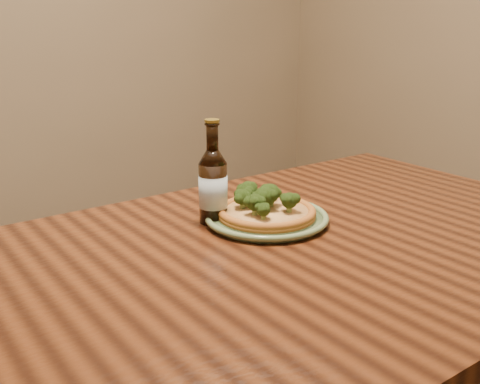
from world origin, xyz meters
TOP-DOWN VIEW (x-y plane):
  - table at (0.00, 0.10)m, footprint 1.60×0.90m
  - plate at (0.11, 0.23)m, footprint 0.28×0.28m
  - pizza at (0.11, 0.23)m, footprint 0.22×0.22m
  - beer_bottle at (0.02, 0.30)m, footprint 0.06×0.06m

SIDE VIEW (x-z plane):
  - table at x=0.00m, z-range 0.28..1.03m
  - plate at x=0.11m, z-range 0.75..0.77m
  - pizza at x=0.11m, z-range 0.75..0.81m
  - beer_bottle at x=0.02m, z-range 0.72..0.95m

